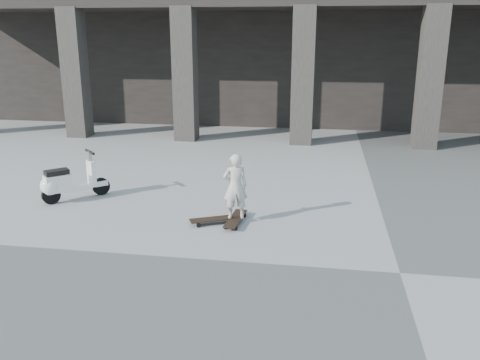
# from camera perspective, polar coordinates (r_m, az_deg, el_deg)

# --- Properties ---
(ground) EXTENTS (90.00, 90.00, 0.00)m
(ground) POSITION_cam_1_polar(r_m,az_deg,el_deg) (7.59, 17.53, -9.93)
(ground) COLOR #535351
(ground) RESTS_ON ground
(colonnade) EXTENTS (28.00, 8.82, 6.00)m
(colonnade) POSITION_cam_1_polar(r_m,az_deg,el_deg) (20.56, 12.99, 15.24)
(colonnade) COLOR black
(colonnade) RESTS_ON ground
(longboard) EXTENTS (0.29, 0.95, 0.09)m
(longboard) POSITION_cam_1_polar(r_m,az_deg,el_deg) (9.01, -0.51, -4.40)
(longboard) COLOR black
(longboard) RESTS_ON ground
(skateboard_spare) EXTENTS (0.87, 0.57, 0.10)m
(skateboard_spare) POSITION_cam_1_polar(r_m,az_deg,el_deg) (8.98, -2.92, -4.46)
(skateboard_spare) COLOR black
(skateboard_spare) RESTS_ON ground
(child) EXTENTS (0.49, 0.39, 1.16)m
(child) POSITION_cam_1_polar(r_m,az_deg,el_deg) (8.82, -0.52, -0.73)
(child) COLOR beige
(child) RESTS_ON longboard
(scooter) EXTENTS (1.07, 1.06, 0.96)m
(scooter) POSITION_cam_1_polar(r_m,az_deg,el_deg) (10.64, -19.18, -0.32)
(scooter) COLOR black
(scooter) RESTS_ON ground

